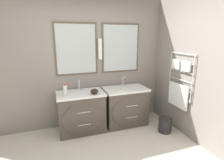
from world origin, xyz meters
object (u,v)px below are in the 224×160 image
amenity_bowl (94,91)px  vanity_left (82,112)px  vanity_right (126,106)px  toiletry_bottle (65,90)px  waste_bin (165,125)px

amenity_bowl → vanity_left: bearing=154.5°
vanity_left → vanity_right: same height
vanity_right → amenity_bowl: bearing=-170.7°
vanity_right → toiletry_bottle: toiletry_bottle is taller
vanity_left → toiletry_bottle: (-0.28, -0.06, 0.49)m
vanity_left → amenity_bowl: 0.51m
vanity_left → vanity_right: (0.93, 0.00, 0.00)m
toiletry_bottle → amenity_bowl: size_ratio=1.45×
toiletry_bottle → waste_bin: 2.02m
toiletry_bottle → waste_bin: toiletry_bottle is taller
vanity_right → amenity_bowl: amenity_bowl is taller
amenity_bowl → waste_bin: bearing=-18.4°
toiletry_bottle → waste_bin: (1.82, -0.49, -0.74)m
toiletry_bottle → amenity_bowl: 0.53m
vanity_left → amenity_bowl: bearing=-25.5°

